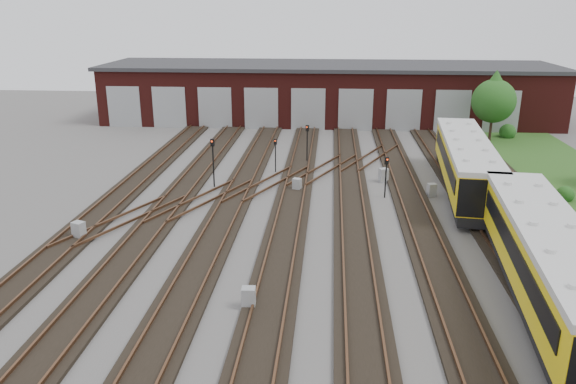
{
  "coord_description": "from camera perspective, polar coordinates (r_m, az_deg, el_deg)",
  "views": [
    {
      "loc": [
        0.49,
        -25.13,
        12.63
      ],
      "look_at": [
        -2.0,
        6.71,
        2.0
      ],
      "focal_mm": 35.0,
      "sensor_mm": 36.0,
      "label": 1
    }
  ],
  "objects": [
    {
      "name": "ground",
      "position": [
        28.13,
        3.03,
        -8.3
      ],
      "size": [
        120.0,
        120.0,
        0.0
      ],
      "primitive_type": "plane",
      "color": "#494643",
      "rests_on": "ground"
    },
    {
      "name": "track_network",
      "position": [
        28.61,
        2.73,
        -7.57
      ],
      "size": [
        30.4,
        70.0,
        0.33
      ],
      "color": "black",
      "rests_on": "ground"
    },
    {
      "name": "maintenance_shed",
      "position": [
        65.78,
        4.06,
        10.13
      ],
      "size": [
        51.0,
        12.5,
        6.35
      ],
      "color": "#4B1512",
      "rests_on": "ground"
    },
    {
      "name": "metro_train",
      "position": [
        27.04,
        24.81,
        -6.4
      ],
      "size": [
        4.57,
        48.63,
        3.39
      ],
      "rotation": [
        0.0,
        0.0,
        -0.1
      ],
      "color": "black",
      "rests_on": "ground"
    },
    {
      "name": "signal_mast_0",
      "position": [
        40.87,
        -7.63,
        3.58
      ],
      "size": [
        0.29,
        0.27,
        3.59
      ],
      "rotation": [
        0.0,
        0.0,
        -0.19
      ],
      "color": "black",
      "rests_on": "ground"
    },
    {
      "name": "signal_mast_1",
      "position": [
        44.41,
        -1.29,
        4.19
      ],
      "size": [
        0.24,
        0.22,
        2.69
      ],
      "rotation": [
        0.0,
        0.0,
        -0.14
      ],
      "color": "black",
      "rests_on": "ground"
    },
    {
      "name": "signal_mast_2",
      "position": [
        38.86,
        9.93,
        2.05
      ],
      "size": [
        0.29,
        0.27,
        2.89
      ],
      "rotation": [
        0.0,
        0.0,
        0.32
      ],
      "color": "black",
      "rests_on": "ground"
    },
    {
      "name": "signal_mast_3",
      "position": [
        47.07,
        1.96,
        5.42
      ],
      "size": [
        0.29,
        0.28,
        3.22
      ],
      "rotation": [
        0.0,
        0.0,
        -0.35
      ],
      "color": "black",
      "rests_on": "ground"
    },
    {
      "name": "relay_cabinet_0",
      "position": [
        33.94,
        -20.48,
        -3.71
      ],
      "size": [
        0.78,
        0.72,
        1.05
      ],
      "primitive_type": "cube",
      "rotation": [
        0.0,
        0.0,
        -0.37
      ],
      "color": "#95989A",
      "rests_on": "ground"
    },
    {
      "name": "relay_cabinet_1",
      "position": [
        40.05,
        0.91,
        0.73
      ],
      "size": [
        0.68,
        0.62,
        0.94
      ],
      "primitive_type": "cube",
      "rotation": [
        0.0,
        0.0,
        -0.32
      ],
      "color": "#95989A",
      "rests_on": "ground"
    },
    {
      "name": "relay_cabinet_2",
      "position": [
        24.99,
        -4.02,
        -10.69
      ],
      "size": [
        0.61,
        0.52,
        0.99
      ],
      "primitive_type": "cube",
      "rotation": [
        0.0,
        0.0,
        0.04
      ],
      "color": "#95989A",
      "rests_on": "ground"
    },
    {
      "name": "relay_cabinet_3",
      "position": [
        42.76,
        9.67,
        1.7
      ],
      "size": [
        0.78,
        0.73,
        1.05
      ],
      "primitive_type": "cube",
      "rotation": [
        0.0,
        0.0,
        0.4
      ],
      "color": "#95989A",
      "rests_on": "ground"
    },
    {
      "name": "relay_cabinet_4",
      "position": [
        40.2,
        14.38,
        0.19
      ],
      "size": [
        0.67,
        0.61,
        0.92
      ],
      "primitive_type": "cube",
      "rotation": [
        0.0,
        0.0,
        0.3
      ],
      "color": "#95989A",
      "rests_on": "ground"
    },
    {
      "name": "tree_0",
      "position": [
        57.93,
        20.23,
        9.16
      ],
      "size": [
        4.16,
        4.16,
        6.9
      ],
      "color": "#301D15",
      "rests_on": "ground"
    },
    {
      "name": "bush_1",
      "position": [
        42.48,
        26.36,
        -0.01
      ],
      "size": [
        1.2,
        1.2,
        1.2
      ],
      "primitive_type": "sphere",
      "color": "#1D4A15",
      "rests_on": "ground"
    },
    {
      "name": "bush_2",
      "position": [
        60.74,
        21.44,
        5.92
      ],
      "size": [
        1.63,
        1.63,
        1.63
      ],
      "primitive_type": "sphere",
      "color": "#1D4A15",
      "rests_on": "ground"
    }
  ]
}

